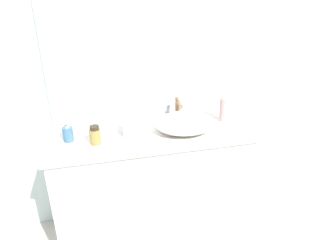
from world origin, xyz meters
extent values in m
cube|color=silver|center=(0.00, 0.73, 1.30)|extent=(6.00, 0.06, 2.60)
cube|color=white|center=(0.11, 0.43, 0.40)|extent=(1.31, 0.48, 0.80)
cube|color=silver|center=(0.11, 0.43, 0.82)|extent=(1.35, 0.52, 0.03)
cube|color=#B2BCC6|center=(0.11, 0.69, 1.38)|extent=(1.31, 0.01, 1.08)
ellipsoid|color=white|center=(0.34, 0.38, 0.90)|extent=(0.40, 0.32, 0.12)
cylinder|color=brown|center=(0.34, 0.57, 0.91)|extent=(0.03, 0.03, 0.15)
cylinder|color=brown|center=(0.34, 0.53, 0.97)|extent=(0.03, 0.09, 0.03)
sphere|color=brown|center=(0.34, 0.59, 0.99)|extent=(0.03, 0.03, 0.03)
cylinder|color=teal|center=(-0.42, 0.42, 0.88)|extent=(0.06, 0.06, 0.09)
cylinder|color=silver|center=(-0.42, 0.42, 0.94)|extent=(0.03, 0.03, 0.02)
sphere|color=silver|center=(-0.42, 0.42, 0.97)|extent=(0.04, 0.04, 0.04)
cylinder|color=silver|center=(-0.42, 0.41, 0.97)|extent=(0.02, 0.02, 0.02)
cylinder|color=#D69B9C|center=(0.65, 0.48, 0.92)|extent=(0.06, 0.06, 0.17)
cylinder|color=silver|center=(0.65, 0.48, 1.02)|extent=(0.04, 0.04, 0.02)
cylinder|color=#A88643|center=(-0.25, 0.34, 0.89)|extent=(0.07, 0.07, 0.10)
cylinder|color=#342C20|center=(-0.25, 0.34, 0.95)|extent=(0.06, 0.06, 0.02)
cube|color=silver|center=(-0.01, 0.41, 0.89)|extent=(0.14, 0.14, 0.11)
cone|color=white|center=(-0.01, 0.41, 0.97)|extent=(0.06, 0.06, 0.04)
camera|label=1|loc=(-0.20, -1.31, 1.69)|focal=31.22mm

